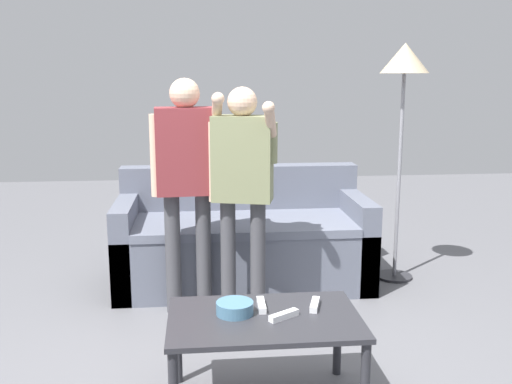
# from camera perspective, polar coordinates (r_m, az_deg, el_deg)

# --- Properties ---
(ground_plane) EXTENTS (12.00, 12.00, 0.00)m
(ground_plane) POSITION_cam_1_polar(r_m,az_deg,el_deg) (3.26, -2.20, -17.51)
(ground_plane) COLOR slate
(couch) EXTENTS (1.89, 0.86, 0.87)m
(couch) POSITION_cam_1_polar(r_m,az_deg,el_deg) (4.48, -1.31, -4.93)
(couch) COLOR slate
(couch) RESTS_ON ground
(coffee_table) EXTENTS (0.91, 0.58, 0.46)m
(coffee_table) POSITION_cam_1_polar(r_m,az_deg,el_deg) (2.83, 0.83, -13.25)
(coffee_table) COLOR #2D2D33
(coffee_table) RESTS_ON ground
(snack_bowl) EXTENTS (0.18, 0.18, 0.06)m
(snack_bowl) POSITION_cam_1_polar(r_m,az_deg,el_deg) (2.82, -2.10, -11.33)
(snack_bowl) COLOR teal
(snack_bowl) RESTS_ON coffee_table
(game_remote_nunchuk) EXTENTS (0.06, 0.09, 0.05)m
(game_remote_nunchuk) POSITION_cam_1_polar(r_m,az_deg,el_deg) (2.87, -2.98, -11.10)
(game_remote_nunchuk) COLOR white
(game_remote_nunchuk) RESTS_ON coffee_table
(floor_lamp) EXTENTS (0.36, 0.36, 1.81)m
(floor_lamp) POSITION_cam_1_polar(r_m,az_deg,el_deg) (4.51, 14.38, 11.14)
(floor_lamp) COLOR #2D2D33
(floor_lamp) RESTS_ON ground
(player_left) EXTENTS (0.47, 0.33, 1.56)m
(player_left) POSITION_cam_1_polar(r_m,az_deg,el_deg) (3.79, -6.86, 2.30)
(player_left) COLOR #47474C
(player_left) RESTS_ON ground
(player_center) EXTENTS (0.43, 0.40, 1.51)m
(player_center) POSITION_cam_1_polar(r_m,az_deg,el_deg) (3.68, -1.32, 1.59)
(player_center) COLOR #47474C
(player_center) RESTS_ON ground
(game_remote_wand_near) EXTENTS (0.08, 0.16, 0.03)m
(game_remote_wand_near) POSITION_cam_1_polar(r_m,az_deg,el_deg) (2.91, 5.80, -10.97)
(game_remote_wand_near) COLOR white
(game_remote_wand_near) RESTS_ON coffee_table
(game_remote_wand_far) EXTENTS (0.15, 0.12, 0.03)m
(game_remote_wand_far) POSITION_cam_1_polar(r_m,az_deg,el_deg) (2.78, 2.75, -12.04)
(game_remote_wand_far) COLOR white
(game_remote_wand_far) RESTS_ON coffee_table
(game_remote_wand_spare) EXTENTS (0.04, 0.16, 0.03)m
(game_remote_wand_spare) POSITION_cam_1_polar(r_m,az_deg,el_deg) (2.89, 0.53, -11.06)
(game_remote_wand_spare) COLOR white
(game_remote_wand_spare) RESTS_ON coffee_table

